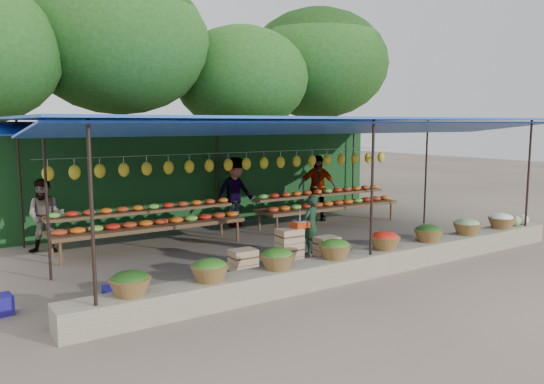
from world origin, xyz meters
TOP-DOWN VIEW (x-y plane):
  - ground at (0.00, 0.00)m, footprint 60.00×60.00m
  - stone_curb at (0.00, -2.75)m, footprint 10.60×0.55m
  - stall_canopy at (0.00, 0.07)m, footprint 10.80×6.60m
  - produce_baskets at (-0.10, -2.75)m, footprint 8.98×0.58m
  - netting_backdrop at (0.00, 3.15)m, footprint 10.60×0.06m
  - tree_row at (0.50, 6.09)m, footprint 16.51×5.50m
  - fruit_table_left at (-2.49, 1.35)m, footprint 4.21×0.95m
  - fruit_table_right at (2.51, 1.35)m, footprint 4.21×0.95m
  - crate_counter at (-0.96, -1.72)m, footprint 2.36×0.35m
  - weighing_scale at (-0.69, -1.72)m, footprint 0.31×0.31m
  - vendor_seated at (0.09, -1.05)m, footprint 0.52×0.43m
  - customer_left at (-4.46, 2.14)m, footprint 0.94×0.86m
  - customer_mid at (0.29, 2.48)m, footprint 1.26×0.83m
  - customer_right at (2.65, 1.99)m, footprint 1.16×0.87m
  - blue_crate_front at (-4.21, -1.95)m, footprint 0.56×0.46m

SIDE VIEW (x-z plane):
  - ground at x=0.00m, z-range 0.00..0.00m
  - blue_crate_front at x=-4.21m, z-range 0.00..0.30m
  - stone_curb at x=0.00m, z-range 0.00..0.40m
  - crate_counter at x=-0.96m, z-range -0.07..0.70m
  - produce_baskets at x=-0.10m, z-range 0.40..0.73m
  - fruit_table_left at x=-2.49m, z-range 0.14..1.07m
  - fruit_table_right at x=2.51m, z-range 0.14..1.07m
  - vendor_seated at x=0.09m, z-range 0.00..1.24m
  - customer_left at x=-4.46m, z-range 0.00..1.57m
  - weighing_scale at x=-0.69m, z-range 0.69..1.01m
  - customer_mid at x=0.29m, z-range 0.00..1.83m
  - customer_right at x=2.65m, z-range 0.00..1.83m
  - netting_backdrop at x=0.00m, z-range 0.00..2.50m
  - stall_canopy at x=0.00m, z-range 1.26..4.08m
  - tree_row at x=0.50m, z-range 1.14..8.26m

